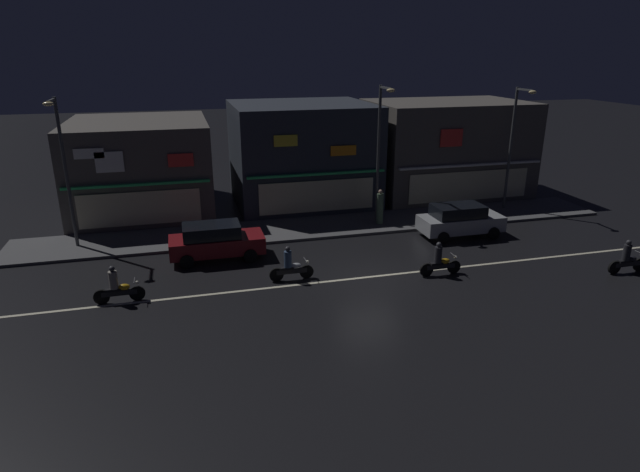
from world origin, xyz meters
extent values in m
plane|color=black|center=(0.00, 0.00, 0.00)|extent=(140.00, 140.00, 0.00)
cube|color=beige|center=(0.00, 0.00, 0.01)|extent=(30.52, 0.16, 0.01)
cube|color=#4C4C4F|center=(0.00, 6.95, 0.07)|extent=(32.13, 3.65, 0.14)
cube|color=#56514C|center=(9.64, 12.16, 3.03)|extent=(9.91, 6.66, 6.06)
cube|color=white|center=(9.64, 8.71, 2.60)|extent=(9.42, 0.24, 0.12)
cube|color=red|center=(8.18, 8.77, 4.29)|extent=(1.41, 0.08, 1.03)
cube|color=beige|center=(9.64, 8.77, 1.30)|extent=(7.93, 0.06, 1.80)
cube|color=#56514C|center=(-9.64, 13.09, 2.68)|extent=(7.77, 8.51, 5.35)
cube|color=#33E572|center=(-9.64, 8.71, 2.60)|extent=(7.38, 0.24, 0.12)
cube|color=white|center=(-10.86, 8.77, 3.84)|extent=(1.37, 0.08, 1.05)
cube|color=red|center=(-7.36, 8.77, 3.75)|extent=(1.30, 0.08, 0.69)
cube|color=white|center=(-11.77, 8.77, 4.31)|extent=(1.43, 0.08, 0.51)
cube|color=beige|center=(-9.64, 8.77, 1.30)|extent=(6.22, 0.06, 1.80)
cube|color=#2D333D|center=(0.00, 12.59, 3.07)|extent=(8.37, 7.52, 6.13)
cube|color=#33E572|center=(0.00, 8.71, 2.60)|extent=(7.95, 0.24, 0.12)
cube|color=orange|center=(1.53, 8.77, 3.85)|extent=(1.49, 0.08, 0.56)
cube|color=yellow|center=(-1.76, 8.77, 4.53)|extent=(1.31, 0.08, 0.62)
cube|color=beige|center=(0.00, 8.77, 1.30)|extent=(6.70, 0.06, 1.80)
cylinder|color=#47494C|center=(-12.60, 7.00, 3.68)|extent=(0.16, 0.16, 7.08)
cube|color=#47494C|center=(-12.60, 6.30, 7.12)|extent=(0.10, 1.40, 0.10)
ellipsoid|color=#F9E099|center=(-12.60, 5.60, 7.04)|extent=(0.44, 0.32, 0.20)
cylinder|color=#47494C|center=(3.01, 7.17, 3.81)|extent=(0.16, 0.16, 7.34)
cube|color=#47494C|center=(3.01, 6.47, 7.38)|extent=(0.10, 1.40, 0.10)
ellipsoid|color=#F9E099|center=(3.01, 5.77, 7.30)|extent=(0.44, 0.32, 0.20)
cylinder|color=#47494C|center=(11.35, 7.48, 3.68)|extent=(0.16, 0.16, 7.07)
cube|color=#47494C|center=(11.35, 6.78, 7.11)|extent=(0.10, 1.40, 0.10)
ellipsoid|color=#F9E099|center=(11.35, 6.08, 7.03)|extent=(0.44, 0.32, 0.20)
cylinder|color=#4C664C|center=(2.96, 6.52, 0.98)|extent=(0.37, 0.37, 1.69)
sphere|color=tan|center=(2.96, 6.52, 1.94)|extent=(0.22, 0.22, 0.22)
cube|color=#9EA0A5|center=(6.44, 3.89, 0.69)|extent=(4.30, 1.78, 0.76)
cube|color=black|center=(6.23, 3.89, 1.37)|extent=(2.58, 1.57, 0.60)
cube|color=#F9F2CC|center=(8.55, 4.49, 0.79)|extent=(0.08, 0.20, 0.12)
cube|color=#F9F2CC|center=(8.55, 3.28, 0.79)|extent=(0.08, 0.20, 0.12)
cylinder|color=black|center=(7.86, 4.78, 0.31)|extent=(0.62, 0.20, 0.62)
cylinder|color=black|center=(7.86, 3.00, 0.31)|extent=(0.62, 0.20, 0.62)
cylinder|color=black|center=(5.02, 4.78, 0.31)|extent=(0.62, 0.20, 0.62)
cylinder|color=black|center=(5.02, 3.00, 0.31)|extent=(0.62, 0.20, 0.62)
cube|color=maroon|center=(-6.06, 3.89, 0.69)|extent=(4.30, 1.78, 0.76)
cube|color=black|center=(-6.28, 3.89, 1.37)|extent=(2.58, 1.57, 0.60)
cube|color=#F9F2CC|center=(-3.95, 4.50, 0.79)|extent=(0.08, 0.20, 0.12)
cube|color=#F9F2CC|center=(-3.95, 3.29, 0.79)|extent=(0.08, 0.20, 0.12)
cylinder|color=black|center=(-4.64, 4.78, 0.31)|extent=(0.62, 0.20, 0.62)
cylinder|color=black|center=(-4.64, 3.00, 0.31)|extent=(0.62, 0.20, 0.62)
cylinder|color=black|center=(-7.48, 4.78, 0.31)|extent=(0.62, 0.20, 0.62)
cylinder|color=black|center=(-7.48, 3.00, 0.31)|extent=(0.62, 0.20, 0.62)
cylinder|color=black|center=(11.72, -2.38, 0.30)|extent=(0.60, 0.08, 0.60)
cylinder|color=black|center=(10.42, -2.38, 0.30)|extent=(0.60, 0.10, 0.60)
cube|color=black|center=(11.07, -2.38, 0.40)|extent=(1.30, 0.14, 0.20)
ellipsoid|color=black|center=(11.27, -2.38, 0.62)|extent=(0.44, 0.26, 0.24)
cube|color=black|center=(10.87, -2.38, 0.55)|extent=(0.56, 0.22, 0.10)
cylinder|color=#232328|center=(10.92, -2.38, 0.95)|extent=(0.32, 0.32, 0.70)
sphere|color=#333338|center=(10.92, -2.38, 1.41)|extent=(0.22, 0.22, 0.22)
cylinder|color=black|center=(-2.59, 0.59, 0.30)|extent=(0.60, 0.08, 0.60)
cylinder|color=black|center=(-3.89, 0.59, 0.30)|extent=(0.60, 0.10, 0.60)
cube|color=black|center=(-3.24, 0.59, 0.40)|extent=(1.30, 0.14, 0.20)
ellipsoid|color=#B2B7BC|center=(-3.04, 0.59, 0.62)|extent=(0.44, 0.26, 0.24)
cube|color=black|center=(-3.44, 0.59, 0.55)|extent=(0.56, 0.22, 0.10)
cylinder|color=slate|center=(-2.64, 0.59, 0.85)|extent=(0.03, 0.60, 0.03)
sphere|color=white|center=(-2.55, 0.59, 0.75)|extent=(0.14, 0.14, 0.14)
cylinder|color=#334766|center=(-3.39, 0.59, 0.95)|extent=(0.32, 0.32, 0.70)
sphere|color=#333338|center=(-3.39, 0.59, 1.41)|extent=(0.22, 0.22, 0.22)
cylinder|color=black|center=(3.72, -0.54, 0.30)|extent=(0.60, 0.08, 0.60)
cylinder|color=black|center=(2.42, -0.54, 0.30)|extent=(0.60, 0.10, 0.60)
cube|color=black|center=(3.07, -0.54, 0.40)|extent=(1.30, 0.14, 0.20)
ellipsoid|color=gold|center=(3.27, -0.54, 0.62)|extent=(0.44, 0.26, 0.24)
cube|color=black|center=(2.87, -0.54, 0.55)|extent=(0.56, 0.22, 0.10)
cylinder|color=slate|center=(3.67, -0.54, 0.85)|extent=(0.03, 0.60, 0.03)
sphere|color=white|center=(3.76, -0.54, 0.75)|extent=(0.14, 0.14, 0.14)
cylinder|color=#232328|center=(2.92, -0.54, 0.95)|extent=(0.32, 0.32, 0.70)
sphere|color=#333338|center=(2.92, -0.54, 1.41)|extent=(0.22, 0.22, 0.22)
cylinder|color=black|center=(-9.43, 0.21, 0.30)|extent=(0.60, 0.08, 0.60)
cylinder|color=black|center=(-10.73, 0.21, 0.30)|extent=(0.60, 0.10, 0.60)
cube|color=black|center=(-10.08, 0.21, 0.40)|extent=(1.30, 0.14, 0.20)
ellipsoid|color=gold|center=(-9.88, 0.21, 0.62)|extent=(0.44, 0.26, 0.24)
cube|color=black|center=(-10.28, 0.21, 0.55)|extent=(0.56, 0.22, 0.10)
cylinder|color=slate|center=(-9.48, 0.21, 0.85)|extent=(0.03, 0.60, 0.03)
sphere|color=white|center=(-9.39, 0.21, 0.75)|extent=(0.14, 0.14, 0.14)
cylinder|color=gray|center=(-10.23, 0.21, 0.95)|extent=(0.32, 0.32, 0.70)
sphere|color=#333338|center=(-10.23, 0.21, 1.41)|extent=(0.22, 0.22, 0.22)
cone|color=orange|center=(5.97, 4.54, 0.28)|extent=(0.36, 0.36, 0.55)
camera|label=1|loc=(-7.38, -19.76, 9.25)|focal=29.98mm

